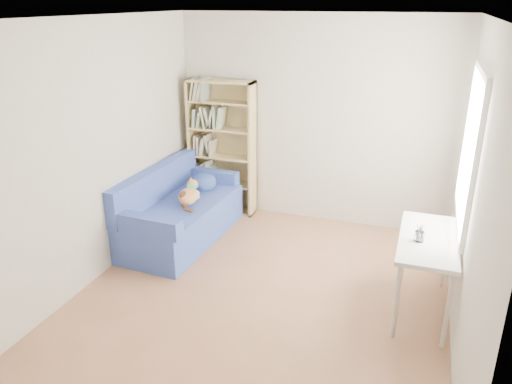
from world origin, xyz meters
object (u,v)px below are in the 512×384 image
(sofa, at_px, (179,213))
(desk, at_px, (428,246))
(pen_cup, at_px, (419,235))
(bookshelf, at_px, (222,153))

(sofa, relative_size, desk, 1.62)
(sofa, xyz_separation_m, pen_cup, (2.75, -0.72, 0.48))
(bookshelf, bearing_deg, sofa, -99.30)
(sofa, bearing_deg, bookshelf, 83.33)
(sofa, height_order, desk, sofa)
(sofa, height_order, bookshelf, bookshelf)
(sofa, distance_m, bookshelf, 1.11)
(pen_cup, bearing_deg, bookshelf, 146.75)
(bookshelf, relative_size, desk, 1.61)
(desk, bearing_deg, bookshelf, 149.12)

